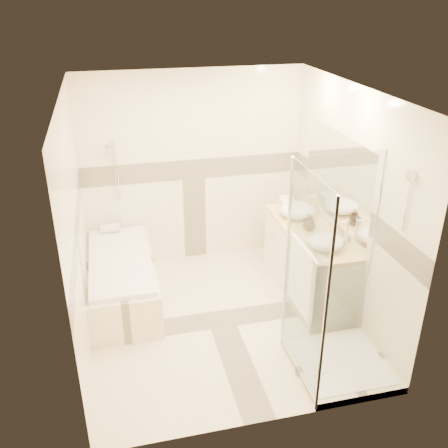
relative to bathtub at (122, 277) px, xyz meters
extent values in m
cube|color=#F7E9C4|center=(1.02, -0.65, -0.31)|extent=(2.80, 3.00, 0.01)
cube|color=white|center=(1.02, -0.65, 2.20)|extent=(2.80, 3.00, 0.01)
cube|color=#FCEEC9|center=(1.02, 0.85, 0.94)|extent=(2.80, 0.01, 2.50)
cube|color=#FCEEC9|center=(1.02, -2.15, 0.94)|extent=(2.80, 0.01, 2.50)
cube|color=#FCEEC9|center=(-0.38, -0.65, 0.94)|extent=(0.01, 3.00, 2.50)
cube|color=#FCEEC9|center=(2.43, -0.65, 0.94)|extent=(0.01, 3.00, 2.50)
cube|color=white|center=(2.41, -0.35, 1.14)|extent=(0.01, 1.60, 1.00)
cylinder|color=silver|center=(0.05, 0.82, 1.04)|extent=(0.02, 0.02, 0.70)
cube|color=#FCEEC9|center=(0.00, 0.00, -0.06)|extent=(0.75, 1.70, 0.50)
cube|color=white|center=(0.00, 0.00, 0.22)|extent=(0.69, 1.60, 0.06)
ellipsoid|color=white|center=(0.00, 0.00, 0.17)|extent=(0.56, 1.40, 0.16)
cube|color=white|center=(2.15, -0.35, 0.09)|extent=(0.55, 1.60, 0.80)
cylinder|color=silver|center=(1.86, -0.75, 0.24)|extent=(0.01, 0.24, 0.01)
cylinder|color=silver|center=(1.86, 0.05, 0.24)|extent=(0.01, 0.24, 0.01)
cube|color=#EFCB7E|center=(2.15, -0.35, 0.52)|extent=(0.57, 1.62, 0.05)
cube|color=#FCEEC9|center=(1.97, -1.70, -0.27)|extent=(0.90, 0.90, 0.08)
cube|color=white|center=(1.97, -1.70, -0.22)|extent=(0.80, 0.80, 0.01)
cube|color=white|center=(1.53, -1.70, 0.73)|extent=(0.01, 0.90, 2.00)
cube|color=white|center=(1.97, -1.26, 0.73)|extent=(0.90, 0.01, 2.00)
cylinder|color=silver|center=(1.52, -2.15, 0.73)|extent=(0.03, 0.03, 2.00)
cylinder|color=silver|center=(1.52, -1.25, 0.73)|extent=(0.03, 0.03, 2.00)
cylinder|color=silver|center=(2.42, -1.25, 0.73)|extent=(0.03, 0.03, 2.00)
cylinder|color=silver|center=(2.38, -1.70, 1.64)|extent=(0.03, 0.10, 0.10)
cylinder|color=silver|center=(1.49, -1.70, 1.09)|extent=(0.02, 0.60, 0.02)
cube|color=white|center=(1.49, -1.70, 0.79)|extent=(0.04, 0.48, 0.62)
ellipsoid|color=white|center=(2.13, 0.01, 0.63)|extent=(0.43, 0.43, 0.17)
ellipsoid|color=white|center=(2.13, -0.82, 0.62)|extent=(0.37, 0.37, 0.15)
cylinder|color=silver|center=(2.35, 0.01, 0.67)|extent=(0.03, 0.03, 0.26)
cylinder|color=silver|center=(2.31, 0.01, 0.79)|extent=(0.09, 0.02, 0.02)
cylinder|color=silver|center=(2.35, -0.82, 0.69)|extent=(0.03, 0.03, 0.30)
cylinder|color=silver|center=(2.30, -0.82, 0.82)|extent=(0.11, 0.03, 0.03)
imported|color=black|center=(2.13, -0.33, 0.63)|extent=(0.11, 0.11, 0.18)
imported|color=black|center=(2.13, -0.38, 0.63)|extent=(0.17, 0.17, 0.17)
cube|color=white|center=(2.13, 0.34, 0.59)|extent=(0.19, 0.29, 0.09)
cylinder|color=white|center=(-0.08, 0.70, 0.31)|extent=(0.24, 0.11, 0.11)
camera|label=1|loc=(0.00, -5.09, 3.05)|focal=40.00mm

